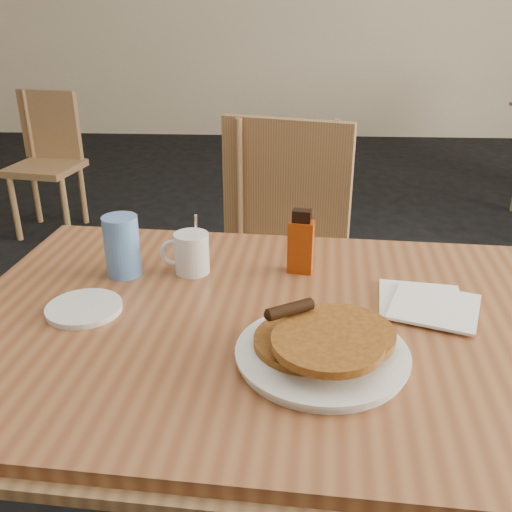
{
  "coord_description": "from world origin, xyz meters",
  "views": [
    {
      "loc": [
        0.04,
        -1.04,
        1.33
      ],
      "look_at": [
        -0.01,
        0.03,
        0.84
      ],
      "focal_mm": 40.0,
      "sensor_mm": 36.0,
      "label": 1
    }
  ],
  "objects_px": {
    "chair_main_far": "(285,244)",
    "syrup_bottle": "(301,244)",
    "pancake_plate": "(323,347)",
    "chair_wall_extra": "(48,150)",
    "coffee_mug": "(191,252)",
    "main_table": "(280,336)",
    "blue_tumbler": "(122,246)"
  },
  "relations": [
    {
      "from": "chair_main_far",
      "to": "syrup_bottle",
      "type": "bearing_deg",
      "value": -70.53
    },
    {
      "from": "syrup_bottle",
      "to": "blue_tumbler",
      "type": "relative_size",
      "value": 1.08
    },
    {
      "from": "syrup_bottle",
      "to": "chair_wall_extra",
      "type": "bearing_deg",
      "value": 134.18
    },
    {
      "from": "chair_wall_extra",
      "to": "coffee_mug",
      "type": "height_order",
      "value": "coffee_mug"
    },
    {
      "from": "pancake_plate",
      "to": "coffee_mug",
      "type": "relative_size",
      "value": 2.05
    },
    {
      "from": "chair_main_far",
      "to": "coffee_mug",
      "type": "height_order",
      "value": "chair_main_far"
    },
    {
      "from": "chair_main_far",
      "to": "syrup_bottle",
      "type": "relative_size",
      "value": 6.51
    },
    {
      "from": "coffee_mug",
      "to": "blue_tumbler",
      "type": "relative_size",
      "value": 1.07
    },
    {
      "from": "blue_tumbler",
      "to": "main_table",
      "type": "bearing_deg",
      "value": -26.79
    },
    {
      "from": "main_table",
      "to": "pancake_plate",
      "type": "bearing_deg",
      "value": -60.9
    },
    {
      "from": "pancake_plate",
      "to": "syrup_bottle",
      "type": "relative_size",
      "value": 2.03
    },
    {
      "from": "chair_wall_extra",
      "to": "syrup_bottle",
      "type": "bearing_deg",
      "value": -45.37
    },
    {
      "from": "chair_wall_extra",
      "to": "blue_tumbler",
      "type": "height_order",
      "value": "blue_tumbler"
    },
    {
      "from": "chair_wall_extra",
      "to": "pancake_plate",
      "type": "distance_m",
      "value": 2.92
    },
    {
      "from": "coffee_mug",
      "to": "syrup_bottle",
      "type": "height_order",
      "value": "syrup_bottle"
    },
    {
      "from": "chair_main_far",
      "to": "coffee_mug",
      "type": "distance_m",
      "value": 0.64
    },
    {
      "from": "coffee_mug",
      "to": "chair_main_far",
      "type": "bearing_deg",
      "value": 85.69
    },
    {
      "from": "main_table",
      "to": "coffee_mug",
      "type": "bearing_deg",
      "value": 136.12
    },
    {
      "from": "chair_wall_extra",
      "to": "coffee_mug",
      "type": "distance_m",
      "value": 2.49
    },
    {
      "from": "main_table",
      "to": "blue_tumbler",
      "type": "height_order",
      "value": "blue_tumbler"
    },
    {
      "from": "coffee_mug",
      "to": "blue_tumbler",
      "type": "distance_m",
      "value": 0.15
    },
    {
      "from": "main_table",
      "to": "pancake_plate",
      "type": "height_order",
      "value": "pancake_plate"
    },
    {
      "from": "main_table",
      "to": "blue_tumbler",
      "type": "distance_m",
      "value": 0.42
    },
    {
      "from": "chair_main_far",
      "to": "blue_tumbler",
      "type": "relative_size",
      "value": 7.02
    },
    {
      "from": "syrup_bottle",
      "to": "pancake_plate",
      "type": "bearing_deg",
      "value": -75.05
    },
    {
      "from": "chair_wall_extra",
      "to": "blue_tumbler",
      "type": "distance_m",
      "value": 2.44
    },
    {
      "from": "chair_wall_extra",
      "to": "syrup_bottle",
      "type": "xyz_separation_m",
      "value": [
        1.47,
        -2.13,
        0.33
      ]
    },
    {
      "from": "chair_main_far",
      "to": "pancake_plate",
      "type": "xyz_separation_m",
      "value": [
        0.07,
        -0.9,
        0.19
      ]
    },
    {
      "from": "pancake_plate",
      "to": "syrup_bottle",
      "type": "distance_m",
      "value": 0.35
    },
    {
      "from": "coffee_mug",
      "to": "blue_tumbler",
      "type": "xyz_separation_m",
      "value": [
        -0.15,
        -0.02,
        0.02
      ]
    },
    {
      "from": "chair_wall_extra",
      "to": "coffee_mug",
      "type": "relative_size",
      "value": 5.61
    },
    {
      "from": "pancake_plate",
      "to": "blue_tumbler",
      "type": "height_order",
      "value": "blue_tumbler"
    }
  ]
}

